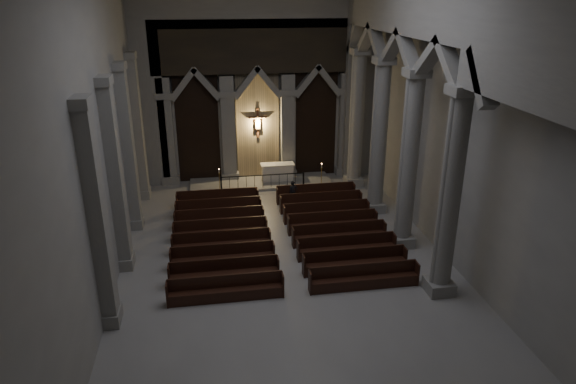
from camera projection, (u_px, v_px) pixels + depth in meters
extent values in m
plane|color=#989590|center=(289.00, 271.00, 21.49)|extent=(24.00, 24.00, 0.00)
cube|color=gray|center=(256.00, 80.00, 30.32)|extent=(14.00, 0.10, 12.00)
cube|color=gray|center=(409.00, 320.00, 8.27)|extent=(14.00, 0.10, 12.00)
cube|color=gray|center=(95.00, 140.00, 18.26)|extent=(0.10, 24.00, 12.00)
cube|color=gray|center=(463.00, 125.00, 20.34)|extent=(0.10, 24.00, 12.00)
cube|color=gray|center=(167.00, 132.00, 30.09)|extent=(0.80, 0.50, 6.40)
cube|color=gray|center=(171.00, 180.00, 31.16)|extent=(1.05, 0.70, 0.50)
cube|color=gray|center=(164.00, 96.00, 29.30)|extent=(1.00, 0.65, 0.35)
cube|color=gray|center=(228.00, 130.00, 30.62)|extent=(0.80, 0.50, 6.40)
cube|color=gray|center=(230.00, 176.00, 31.70)|extent=(1.05, 0.70, 0.50)
cube|color=gray|center=(227.00, 94.00, 29.83)|extent=(1.00, 0.65, 0.35)
cube|color=gray|center=(288.00, 128.00, 31.15)|extent=(0.80, 0.50, 6.40)
cube|color=gray|center=(288.00, 173.00, 32.23)|extent=(1.05, 0.70, 0.50)
cube|color=gray|center=(288.00, 92.00, 30.37)|extent=(1.00, 0.65, 0.35)
cube|color=gray|center=(345.00, 125.00, 31.69)|extent=(0.80, 0.50, 6.40)
cube|color=gray|center=(343.00, 170.00, 32.77)|extent=(1.05, 0.70, 0.50)
cube|color=gray|center=(347.00, 90.00, 30.90)|extent=(1.00, 0.65, 0.35)
cube|color=black|center=(197.00, 125.00, 30.56)|extent=(2.60, 0.15, 7.00)
cube|color=#94805F|center=(258.00, 122.00, 31.10)|extent=(2.60, 0.15, 7.00)
cube|color=black|center=(316.00, 120.00, 31.63)|extent=(2.60, 0.15, 7.00)
cube|color=black|center=(256.00, 46.00, 29.13)|extent=(12.00, 0.50, 3.00)
cube|color=gray|center=(151.00, 111.00, 29.49)|extent=(1.60, 0.50, 9.00)
cube|color=gray|center=(359.00, 104.00, 31.33)|extent=(1.60, 0.50, 9.00)
plane|color=#FFDE72|center=(258.00, 123.00, 31.07)|extent=(1.50, 0.00, 1.50)
cube|color=#542E1C|center=(258.00, 123.00, 30.99)|extent=(0.13, 0.08, 1.80)
cube|color=#542E1C|center=(258.00, 117.00, 30.86)|extent=(1.10, 0.08, 0.13)
cube|color=tan|center=(258.00, 124.00, 30.95)|extent=(0.26, 0.10, 0.60)
sphere|color=tan|center=(258.00, 117.00, 30.81)|extent=(0.17, 0.17, 0.17)
cylinder|color=tan|center=(253.00, 118.00, 30.78)|extent=(0.45, 0.08, 0.08)
cylinder|color=tan|center=(262.00, 118.00, 30.86)|extent=(0.45, 0.08, 0.08)
cube|color=gray|center=(353.00, 181.00, 30.95)|extent=(1.00, 1.00, 0.50)
cylinder|color=gray|center=(356.00, 120.00, 29.57)|extent=(0.70, 0.70, 7.50)
cube|color=gray|center=(360.00, 51.00, 28.17)|extent=(0.95, 0.95, 0.35)
cube|color=gray|center=(374.00, 207.00, 27.27)|extent=(1.00, 1.00, 0.50)
cylinder|color=gray|center=(379.00, 138.00, 25.90)|extent=(0.70, 0.70, 7.50)
cube|color=gray|center=(384.00, 60.00, 24.49)|extent=(0.95, 0.95, 0.35)
cube|color=gray|center=(402.00, 240.00, 23.60)|extent=(1.00, 1.00, 0.50)
cylinder|color=gray|center=(409.00, 163.00, 22.22)|extent=(0.70, 0.70, 7.50)
cube|color=gray|center=(417.00, 73.00, 20.82)|extent=(0.95, 0.95, 0.35)
cube|color=gray|center=(439.00, 286.00, 19.92)|extent=(1.00, 1.00, 0.50)
cylinder|color=gray|center=(450.00, 197.00, 18.55)|extent=(0.70, 0.70, 7.50)
cube|color=gray|center=(463.00, 90.00, 17.14)|extent=(0.95, 0.95, 0.35)
cube|color=gray|center=(440.00, 1.00, 18.43)|extent=(0.55, 24.00, 2.80)
cube|color=gray|center=(348.00, 103.00, 31.10)|extent=(0.55, 1.20, 9.20)
cube|color=gray|center=(145.00, 193.00, 29.13)|extent=(0.60, 1.00, 0.50)
cube|color=gray|center=(138.00, 128.00, 27.75)|extent=(0.50, 0.80, 7.50)
cube|color=gray|center=(130.00, 55.00, 26.35)|extent=(0.60, 1.00, 0.35)
cube|color=gray|center=(137.00, 222.00, 25.45)|extent=(0.60, 1.00, 0.50)
cube|color=gray|center=(129.00, 149.00, 24.08)|extent=(0.50, 0.80, 7.50)
cube|color=gray|center=(119.00, 66.00, 22.67)|extent=(0.60, 1.00, 0.35)
cube|color=gray|center=(127.00, 261.00, 21.78)|extent=(0.60, 1.00, 0.50)
cube|color=gray|center=(116.00, 178.00, 20.41)|extent=(0.50, 0.80, 7.50)
cube|color=gray|center=(103.00, 80.00, 19.00)|extent=(0.60, 1.00, 0.35)
cube|color=gray|center=(112.00, 316.00, 18.10)|extent=(0.60, 1.00, 0.50)
cube|color=gray|center=(98.00, 219.00, 16.73)|extent=(0.50, 0.80, 7.50)
cube|color=gray|center=(80.00, 102.00, 15.32)|extent=(0.60, 1.00, 0.35)
cube|color=gray|center=(261.00, 182.00, 31.20)|extent=(8.50, 2.60, 0.15)
cube|color=silver|center=(277.00, 172.00, 31.26)|extent=(1.87, 0.73, 0.98)
cube|color=silver|center=(277.00, 164.00, 31.07)|extent=(2.02, 0.81, 0.04)
cube|color=black|center=(263.00, 175.00, 29.91)|extent=(4.86, 0.05, 0.05)
cube|color=black|center=(221.00, 184.00, 29.71)|extent=(0.09, 0.09, 0.97)
cube|color=black|center=(303.00, 180.00, 30.43)|extent=(0.09, 0.09, 0.97)
cylinder|color=black|center=(230.00, 184.00, 29.79)|extent=(0.02, 0.02, 0.89)
cylinder|color=black|center=(238.00, 184.00, 29.86)|extent=(0.02, 0.02, 0.89)
cylinder|color=black|center=(246.00, 184.00, 29.94)|extent=(0.02, 0.02, 0.89)
cylinder|color=black|center=(255.00, 183.00, 30.01)|extent=(0.02, 0.02, 0.89)
cylinder|color=black|center=(263.00, 183.00, 30.08)|extent=(0.02, 0.02, 0.89)
cylinder|color=black|center=(271.00, 182.00, 30.15)|extent=(0.02, 0.02, 0.89)
cylinder|color=black|center=(279.00, 182.00, 30.22)|extent=(0.02, 0.02, 0.89)
cylinder|color=black|center=(287.00, 181.00, 30.30)|extent=(0.02, 0.02, 0.89)
cylinder|color=black|center=(295.00, 181.00, 30.37)|extent=(0.02, 0.02, 0.89)
cylinder|color=#A88133|center=(220.00, 192.00, 29.82)|extent=(0.25, 0.25, 0.05)
cylinder|color=#A88133|center=(220.00, 183.00, 29.60)|extent=(0.04, 0.04, 1.19)
cylinder|color=#A88133|center=(219.00, 173.00, 29.38)|extent=(0.12, 0.12, 0.02)
cylinder|color=white|center=(219.00, 171.00, 29.34)|extent=(0.05, 0.05, 0.21)
sphere|color=#FFA559|center=(219.00, 169.00, 29.29)|extent=(0.05, 0.05, 0.05)
cylinder|color=#A88133|center=(321.00, 187.00, 30.61)|extent=(0.26, 0.26, 0.05)
cylinder|color=#A88133|center=(321.00, 177.00, 30.38)|extent=(0.04, 0.04, 1.23)
cylinder|color=#A88133|center=(322.00, 168.00, 30.16)|extent=(0.13, 0.13, 0.02)
cylinder|color=white|center=(322.00, 166.00, 30.12)|extent=(0.05, 0.05, 0.21)
sphere|color=#FFA559|center=(322.00, 164.00, 30.07)|extent=(0.05, 0.05, 0.05)
cube|color=black|center=(218.00, 203.00, 27.72)|extent=(4.33, 0.41, 0.46)
cube|color=black|center=(217.00, 194.00, 27.72)|extent=(4.33, 0.07, 0.52)
cube|color=black|center=(177.00, 202.00, 27.31)|extent=(0.06, 0.46, 0.93)
cube|color=black|center=(258.00, 197.00, 27.96)|extent=(0.06, 0.46, 0.93)
cube|color=black|center=(316.00, 197.00, 28.52)|extent=(4.33, 0.41, 0.46)
cube|color=black|center=(315.00, 188.00, 28.52)|extent=(4.33, 0.07, 0.52)
cube|color=black|center=(277.00, 196.00, 28.11)|extent=(0.06, 0.46, 0.93)
cube|color=black|center=(354.00, 191.00, 28.76)|extent=(0.06, 0.46, 0.93)
cube|color=black|center=(219.00, 213.00, 26.53)|extent=(4.33, 0.41, 0.46)
cube|color=black|center=(218.00, 203.00, 26.53)|extent=(4.33, 0.07, 0.52)
cube|color=black|center=(176.00, 212.00, 26.12)|extent=(0.06, 0.46, 0.93)
cube|color=black|center=(260.00, 206.00, 26.77)|extent=(0.06, 0.46, 0.93)
cube|color=black|center=(321.00, 206.00, 27.33)|extent=(4.33, 0.41, 0.46)
cube|color=black|center=(320.00, 197.00, 27.33)|extent=(4.33, 0.07, 0.52)
cube|color=black|center=(281.00, 205.00, 26.92)|extent=(0.06, 0.46, 0.93)
cube|color=black|center=(360.00, 200.00, 27.57)|extent=(0.06, 0.46, 0.93)
cube|color=black|center=(220.00, 223.00, 25.34)|extent=(4.33, 0.41, 0.46)
cube|color=black|center=(219.00, 213.00, 25.34)|extent=(4.33, 0.07, 0.52)
cube|color=black|center=(175.00, 222.00, 24.93)|extent=(0.06, 0.46, 0.93)
cube|color=black|center=(263.00, 216.00, 25.58)|extent=(0.06, 0.46, 0.93)
cube|color=black|center=(326.00, 216.00, 26.14)|extent=(4.33, 0.41, 0.46)
cube|color=black|center=(326.00, 206.00, 26.14)|extent=(4.33, 0.07, 0.52)
cube|color=black|center=(284.00, 215.00, 25.74)|extent=(0.06, 0.46, 0.93)
cube|color=black|center=(367.00, 209.00, 26.38)|extent=(0.06, 0.46, 0.93)
cube|color=black|center=(221.00, 235.00, 24.15)|extent=(4.33, 0.41, 0.46)
cube|color=black|center=(220.00, 224.00, 24.15)|extent=(4.33, 0.07, 0.52)
cube|color=black|center=(174.00, 234.00, 23.74)|extent=(0.06, 0.46, 0.93)
cube|color=black|center=(266.00, 227.00, 24.39)|extent=(0.06, 0.46, 0.93)
cube|color=black|center=(332.00, 227.00, 24.95)|extent=(4.33, 0.41, 0.46)
cube|color=black|center=(332.00, 216.00, 24.95)|extent=(4.33, 0.07, 0.52)
cube|color=black|center=(288.00, 226.00, 24.55)|extent=(0.06, 0.46, 0.93)
cube|color=black|center=(375.00, 220.00, 25.19)|extent=(0.06, 0.46, 0.93)
cube|color=black|center=(222.00, 247.00, 22.96)|extent=(4.33, 0.41, 0.46)
cube|color=black|center=(221.00, 236.00, 22.96)|extent=(4.33, 0.07, 0.52)
cube|color=black|center=(172.00, 246.00, 22.56)|extent=(0.06, 0.46, 0.93)
cube|color=black|center=(270.00, 239.00, 23.20)|extent=(0.06, 0.46, 0.93)
cube|color=black|center=(339.00, 239.00, 23.76)|extent=(4.33, 0.41, 0.46)
cube|color=black|center=(338.00, 227.00, 23.77)|extent=(4.33, 0.07, 0.52)
cube|color=black|center=(293.00, 238.00, 23.36)|extent=(0.06, 0.46, 0.93)
cube|color=black|center=(384.00, 231.00, 24.00)|extent=(0.06, 0.46, 0.93)
cube|color=black|center=(223.00, 262.00, 21.77)|extent=(4.33, 0.41, 0.46)
cube|color=black|center=(222.00, 249.00, 21.77)|extent=(4.33, 0.07, 0.52)
cube|color=black|center=(171.00, 261.00, 21.37)|extent=(0.06, 0.46, 0.93)
cube|color=black|center=(274.00, 253.00, 22.01)|extent=(0.06, 0.46, 0.93)
cube|color=black|center=(346.00, 252.00, 22.58)|extent=(4.33, 0.41, 0.46)
cube|color=black|center=(346.00, 240.00, 22.58)|extent=(4.33, 0.07, 0.52)
cube|color=black|center=(298.00, 251.00, 22.17)|extent=(0.06, 0.46, 0.93)
cube|color=black|center=(394.00, 244.00, 22.81)|extent=(0.06, 0.46, 0.93)
cube|color=black|center=(225.00, 277.00, 20.58)|extent=(4.33, 0.41, 0.46)
cube|color=black|center=(224.00, 264.00, 20.59)|extent=(4.33, 0.07, 0.52)
cube|color=black|center=(169.00, 277.00, 20.18)|extent=(0.06, 0.46, 0.93)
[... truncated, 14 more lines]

